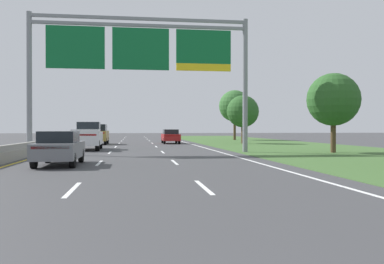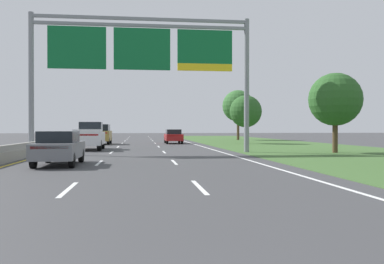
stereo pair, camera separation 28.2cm
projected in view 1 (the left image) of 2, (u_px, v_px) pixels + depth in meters
ground_plane at (136, 148)px, 36.26m from camera, size 220.00×220.00×0.00m
lane_striping at (136, 148)px, 35.80m from camera, size 11.96×106.00×0.01m
grass_verge_right at (292, 147)px, 38.14m from camera, size 14.00×110.00×0.02m
median_barrier_concrete at (57, 144)px, 35.36m from camera, size 0.60×110.00×0.85m
overhead_sign_gantry at (141, 55)px, 28.82m from camera, size 15.06×0.42×9.43m
pickup_truck_white at (88, 136)px, 33.21m from camera, size 2.10×5.44×2.20m
car_grey_left_lane_sedan at (59, 148)px, 19.44m from camera, size 1.84×4.41×1.57m
car_gold_left_lane_suv at (99, 134)px, 44.64m from camera, size 1.91×4.70×2.11m
car_red_right_lane_sedan at (171, 136)px, 46.90m from camera, size 1.85×4.41×1.57m
roadside_tree_mid at (333, 100)px, 29.14m from camera, size 3.64×3.64×5.51m
roadside_tree_far at (243, 111)px, 46.66m from camera, size 3.54×3.54×5.34m
roadside_tree_distant at (235, 106)px, 60.62m from camera, size 4.52×4.52×7.17m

